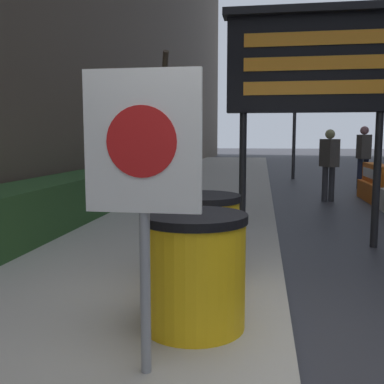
% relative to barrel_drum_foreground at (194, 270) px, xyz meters
% --- Properties ---
extents(ground_plane, '(120.00, 120.00, 0.00)m').
position_rel_barrel_drum_foreground_xyz_m(ground_plane, '(0.70, -0.36, -0.57)').
color(ground_plane, '#2D2D33').
extents(sidewalk_left, '(3.98, 56.00, 0.16)m').
position_rel_barrel_drum_foreground_xyz_m(sidewalk_left, '(-1.29, -0.36, -0.49)').
color(sidewalk_left, '#A39E93').
rests_on(sidewalk_left, ground_plane).
extents(hedge_strip, '(0.90, 6.22, 0.70)m').
position_rel_barrel_drum_foreground_xyz_m(hedge_strip, '(-2.69, 3.78, -0.06)').
color(hedge_strip, '#284C23').
rests_on(hedge_strip, sidewalk_left).
extents(bare_tree, '(1.70, 1.86, 3.42)m').
position_rel_barrel_drum_foreground_xyz_m(bare_tree, '(-2.34, 8.00, 1.26)').
color(bare_tree, '#4C3D2D').
rests_on(bare_tree, sidewalk_left).
extents(barrel_drum_foreground, '(0.76, 0.76, 0.82)m').
position_rel_barrel_drum_foreground_xyz_m(barrel_drum_foreground, '(0.00, 0.00, 0.00)').
color(barrel_drum_foreground, yellow).
rests_on(barrel_drum_foreground, sidewalk_left).
extents(barrel_drum_middle, '(0.76, 0.76, 0.82)m').
position_rel_barrel_drum_foreground_xyz_m(barrel_drum_middle, '(-0.10, 1.04, 0.00)').
color(barrel_drum_middle, yellow).
rests_on(barrel_drum_middle, sidewalk_left).
extents(warning_sign, '(0.65, 0.08, 1.71)m').
position_rel_barrel_drum_foreground_xyz_m(warning_sign, '(-0.17, -0.68, 0.79)').
color(warning_sign, gray).
rests_on(warning_sign, sidewalk_left).
extents(message_board, '(2.39, 0.36, 3.21)m').
position_rel_barrel_drum_foreground_xyz_m(message_board, '(1.10, 3.32, 1.90)').
color(message_board, black).
rests_on(message_board, ground_plane).
extents(jersey_barrier_orange_near, '(0.56, 1.89, 0.88)m').
position_rel_barrel_drum_foreground_xyz_m(jersey_barrier_orange_near, '(3.17, 8.01, -0.18)').
color(jersey_barrier_orange_near, orange).
rests_on(jersey_barrier_orange_near, ground_plane).
extents(traffic_light_near_curb, '(0.28, 0.44, 3.65)m').
position_rel_barrel_drum_foreground_xyz_m(traffic_light_near_curb, '(1.58, 13.52, 2.09)').
color(traffic_light_near_curb, '#2D2D30').
rests_on(traffic_light_near_curb, ground_plane).
extents(pedestrian_worker, '(0.34, 0.51, 1.83)m').
position_rel_barrel_drum_foreground_xyz_m(pedestrian_worker, '(3.38, 10.70, 0.51)').
color(pedestrian_worker, '#23283D').
rests_on(pedestrian_worker, ground_plane).
extents(pedestrian_passerby, '(0.43, 0.51, 1.69)m').
position_rel_barrel_drum_foreground_xyz_m(pedestrian_passerby, '(2.02, 7.86, 0.43)').
color(pedestrian_passerby, '#333338').
rests_on(pedestrian_passerby, ground_plane).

